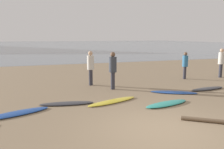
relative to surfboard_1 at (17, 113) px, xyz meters
The scene contains 13 objects.
ground_plane 8.29m from the surfboard_1, 62.14° to the left, with size 120.00×120.00×0.20m, color #8C7559.
ocean_water 63.45m from the surfboard_1, 86.50° to the left, with size 140.00×100.00×0.01m, color slate.
surfboard_1 is the anchor object (origin of this frame).
surfboard_2 1.83m from the surfboard_1, 20.15° to the left, with size 2.01×0.49×0.07m, color #333338.
surfboard_3 3.46m from the surfboard_1, ahead, with size 2.25×0.47×0.07m, color yellow.
surfboard_4 5.29m from the surfboard_1, ahead, with size 1.97×0.53×0.09m, color teal.
surfboard_5 6.60m from the surfboard_1, ahead, with size 2.07×0.54×0.07m, color #1E479E.
surfboard_6 8.53m from the surfboard_1, ahead, with size 1.95×0.46×0.09m, color #333338.
person_0 5.15m from the surfboard_1, 47.83° to the left, with size 0.36×0.36×1.79m.
person_1 12.13m from the surfboard_1, 16.62° to the left, with size 0.36×0.36×1.79m.
person_2 9.92m from the surfboard_1, 22.15° to the left, with size 0.33×0.33×1.61m.
person_3 4.97m from the surfboard_1, 30.82° to the left, with size 0.36×0.36×1.80m.
driftwood_log 5.97m from the surfboard_1, 25.39° to the right, with size 0.13×0.13×1.42m, color brown.
Camera 1 is at (-3.26, -5.28, 2.54)m, focal length 37.44 mm.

